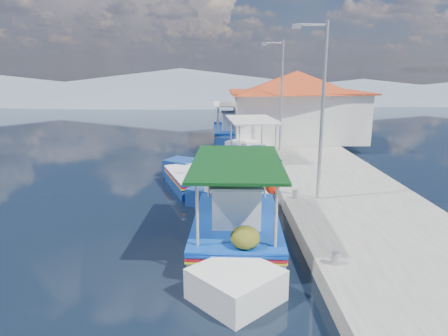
{
  "coord_description": "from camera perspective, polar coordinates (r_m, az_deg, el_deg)",
  "views": [
    {
      "loc": [
        1.06,
        -11.64,
        4.94
      ],
      "look_at": [
        1.3,
        3.32,
        1.3
      ],
      "focal_mm": 32.42,
      "sensor_mm": 36.0,
      "label": 1
    }
  ],
  "objects": [
    {
      "name": "lamp_post_near",
      "position": [
        14.11,
        13.4,
        8.88
      ],
      "size": [
        1.21,
        0.14,
        6.0
      ],
      "color": "#A5A8AD",
      "rests_on": "quay"
    },
    {
      "name": "caique_green_canopy",
      "position": [
        21.07,
        3.86,
        1.24
      ],
      "size": [
        2.62,
        7.46,
        2.8
      ],
      "rotation": [
        0.0,
        0.0,
        -0.08
      ],
      "color": "white",
      "rests_on": "ground"
    },
    {
      "name": "mountain_ridge",
      "position": [
        67.92,
        3.81,
        11.19
      ],
      "size": [
        171.4,
        96.0,
        5.5
      ],
      "color": "slate",
      "rests_on": "ground"
    },
    {
      "name": "harbor_building",
      "position": [
        27.21,
        10.1,
        8.9
      ],
      "size": [
        10.49,
        10.49,
        4.4
      ],
      "color": "white",
      "rests_on": "quay"
    },
    {
      "name": "main_caique",
      "position": [
        11.91,
        1.74,
        -8.08
      ],
      "size": [
        2.68,
        8.35,
        2.75
      ],
      "rotation": [
        0.0,
        0.0,
        0.05
      ],
      "color": "white",
      "rests_on": "ground"
    },
    {
      "name": "caique_blue_hull",
      "position": [
        17.36,
        -4.34,
        -1.9
      ],
      "size": [
        3.0,
        5.74,
        1.08
      ],
      "rotation": [
        0.0,
        0.0,
        -0.32
      ],
      "color": "navy",
      "rests_on": "ground"
    },
    {
      "name": "ground",
      "position": [
        12.69,
        -5.71,
        -9.31
      ],
      "size": [
        160.0,
        160.0,
        0.0
      ],
      "primitive_type": "plane",
      "color": "black",
      "rests_on": "ground"
    },
    {
      "name": "quay",
      "position": [
        18.88,
        13.98,
        -1.13
      ],
      "size": [
        5.0,
        44.0,
        0.5
      ],
      "primitive_type": "cube",
      "color": "#AAA79F",
      "rests_on": "ground"
    },
    {
      "name": "caique_far",
      "position": [
        29.02,
        1.04,
        4.96
      ],
      "size": [
        2.6,
        8.4,
        2.94
      ],
      "rotation": [
        0.0,
        0.0,
        -0.02
      ],
      "color": "navy",
      "rests_on": "ground"
    },
    {
      "name": "bollards",
      "position": [
        17.64,
        8.06,
        -0.54
      ],
      "size": [
        0.2,
        17.2,
        0.3
      ],
      "color": "#A5A8AD",
      "rests_on": "quay"
    },
    {
      "name": "lamp_post_far",
      "position": [
        22.93,
        7.89,
        10.82
      ],
      "size": [
        1.21,
        0.14,
        6.0
      ],
      "color": "#A5A8AD",
      "rests_on": "quay"
    }
  ]
}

